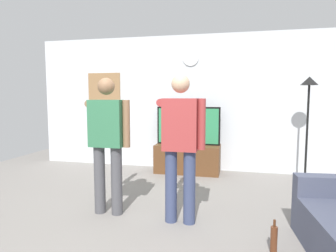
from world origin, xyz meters
TOP-DOWN VIEW (x-y plane):
  - ground_plane at (0.00, 0.00)m, footprint 8.40×8.40m
  - back_wall at (0.00, 2.95)m, footprint 6.40×0.10m
  - tv_stand at (0.09, 2.60)m, footprint 1.24×0.58m
  - television at (0.09, 2.65)m, footprint 1.23×0.07m
  - wall_clock at (0.09, 2.89)m, footprint 0.32×0.03m
  - framed_picture at (-1.78, 2.90)m, footprint 0.73×0.04m
  - floor_lamp at (2.17, 2.33)m, footprint 0.32×0.32m
  - person_standing_nearer_lamp at (-0.55, 0.35)m, footprint 0.60×0.78m
  - person_standing_nearer_couch at (0.39, 0.30)m, footprint 0.58×0.78m
  - beverage_bottle at (1.40, -0.19)m, footprint 0.07×0.07m

SIDE VIEW (x-z plane):
  - ground_plane at x=0.00m, z-range 0.00..0.00m
  - beverage_bottle at x=1.40m, z-range -0.03..0.30m
  - tv_stand at x=0.09m, z-range 0.00..0.55m
  - television at x=0.09m, z-range 0.55..1.28m
  - person_standing_nearer_lamp at x=-0.55m, z-range 0.12..1.83m
  - person_standing_nearer_couch at x=0.39m, z-range 0.11..1.85m
  - floor_lamp at x=2.17m, z-range 0.39..2.20m
  - back_wall at x=0.00m, z-range 0.00..2.70m
  - framed_picture at x=-1.78m, z-range 1.35..1.98m
  - wall_clock at x=0.09m, z-range 2.09..2.40m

